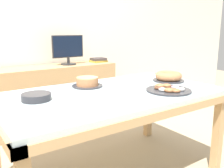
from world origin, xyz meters
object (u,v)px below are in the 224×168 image
cake_chocolate_round (87,82)px  tealight_near_cakes (156,75)px  cake_golden_bundt (169,77)px  plate_stack (36,97)px  tealight_near_front (131,85)px  book_stack (98,60)px  pastry_platter (168,89)px  computer_monitor (68,50)px  tealight_centre (124,89)px

cake_chocolate_round → tealight_near_cakes: size_ratio=6.76×
cake_golden_bundt → plate_stack: bearing=177.3°
plate_stack → tealight_near_front: bearing=-1.9°
cake_golden_bundt → tealight_near_front: cake_golden_bundt is taller
book_stack → pastry_platter: (-0.32, -1.62, -0.06)m
pastry_platter → plate_stack: plate_stack is taller
cake_chocolate_round → pastry_platter: size_ratio=0.74×
plate_stack → tealight_near_cakes: plate_stack is taller
pastry_platter → tealight_near_front: pastry_platter is taller
book_stack → tealight_near_front: 1.38m
computer_monitor → plate_stack: size_ratio=2.02×
book_stack → pastry_platter: bearing=-101.2°
pastry_platter → cake_golden_bundt: bearing=42.9°
plate_stack → tealight_near_cakes: bearing=9.1°
cake_golden_bundt → pastry_platter: bearing=-137.1°
computer_monitor → pastry_platter: size_ratio=1.16×
cake_chocolate_round → tealight_near_front: size_ratio=6.76×
tealight_near_cakes → tealight_near_front: (-0.54, -0.25, 0.00)m
computer_monitor → tealight_near_front: size_ratio=10.60×
computer_monitor → book_stack: size_ratio=1.86×
book_stack → cake_chocolate_round: (-0.79, -1.10, -0.03)m
tealight_centre → tealight_near_cakes: bearing=25.7°
computer_monitor → tealight_centre: 1.41m
book_stack → pastry_platter: 1.65m
book_stack → cake_chocolate_round: book_stack is taller
cake_golden_bundt → tealight_near_cakes: 0.30m
computer_monitor → book_stack: bearing=0.2°
cake_chocolate_round → tealight_near_front: (0.33, -0.21, -0.03)m
cake_chocolate_round → plate_stack: (-0.51, -0.18, -0.01)m
plate_stack → book_stack: bearing=44.4°
book_stack → tealight_near_cakes: bearing=-85.2°
plate_stack → cake_golden_bundt: bearing=-2.7°
pastry_platter → tealight_centre: pastry_platter is taller
computer_monitor → plate_stack: (-0.84, -1.27, -0.21)m
tealight_centre → tealight_near_front: size_ratio=1.00×
book_stack → tealight_near_front: bearing=-109.3°
pastry_platter → tealight_near_front: 0.35m
book_stack → computer_monitor: bearing=-179.8°
pastry_platter → tealight_near_cakes: pastry_platter is taller
pastry_platter → cake_chocolate_round: bearing=131.5°
cake_golden_bundt → tealight_near_cakes: (0.10, 0.28, -0.03)m
book_stack → cake_chocolate_round: 1.35m
book_stack → tealight_centre: (-0.59, -1.38, -0.06)m
computer_monitor → plate_stack: computer_monitor is taller
computer_monitor → cake_golden_bundt: computer_monitor is taller
computer_monitor → pastry_platter: 1.64m
computer_monitor → tealight_near_front: computer_monitor is taller
cake_chocolate_round → tealight_near_front: bearing=-32.0°
book_stack → tealight_centre: bearing=-113.3°
computer_monitor → tealight_near_front: 1.32m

